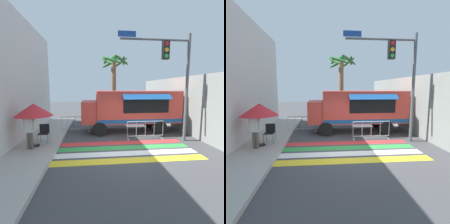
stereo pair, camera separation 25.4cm
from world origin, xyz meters
TOP-DOWN VIEW (x-y plane):
  - ground_plane at (0.00, 0.00)m, footprint 60.00×60.00m
  - sidewalk_left at (-5.31, 0.00)m, footprint 4.40×16.00m
  - concrete_wall_right at (4.53, 3.00)m, footprint 0.20×16.00m
  - crosswalk_painted at (0.00, -0.06)m, footprint 6.40×2.84m
  - food_truck at (0.98, 3.59)m, footprint 6.25×2.76m
  - traffic_signal_pole at (2.79, 1.08)m, footprint 3.80×0.29m
  - patio_umbrella at (-4.14, 0.52)m, footprint 1.71×1.71m
  - folding_chair at (-3.91, 1.17)m, footprint 0.48×0.48m
  - vendor_person at (-4.25, 0.15)m, footprint 0.53×0.21m
  - barricade_front at (1.49, 1.65)m, footprint 2.11×0.44m
  - barricade_side at (-2.58, 3.74)m, footprint 1.87×0.44m
  - palm_tree at (0.42, 7.30)m, footprint 2.52×2.64m

SIDE VIEW (x-z plane):
  - ground_plane at x=0.00m, z-range 0.00..0.00m
  - crosswalk_painted at x=0.00m, z-range 0.00..0.01m
  - sidewalk_left at x=-5.31m, z-range 0.00..0.17m
  - barricade_side at x=-2.58m, z-range -0.01..1.02m
  - barricade_front at x=1.49m, z-range 0.00..1.03m
  - folding_chair at x=-3.91m, z-range 0.26..1.16m
  - vendor_person at x=-4.25m, z-range 0.27..1.90m
  - food_truck at x=0.98m, z-range 0.26..2.95m
  - concrete_wall_right at x=4.53m, z-range 0.00..3.61m
  - patio_umbrella at x=-4.14m, z-range 0.88..2.90m
  - palm_tree at x=0.42m, z-range 1.02..6.63m
  - traffic_signal_pole at x=2.79m, z-range 1.03..6.68m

